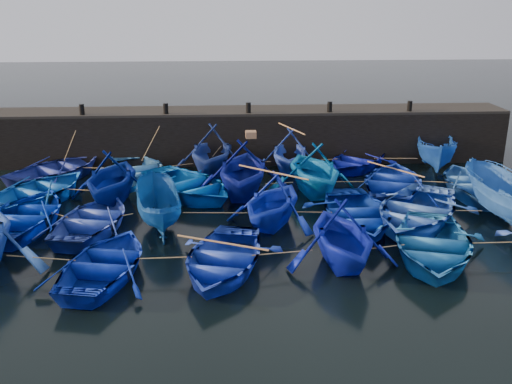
{
  "coord_description": "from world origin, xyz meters",
  "views": [
    {
      "loc": [
        -1.23,
        -17.97,
        7.91
      ],
      "look_at": [
        0.0,
        3.2,
        0.7
      ],
      "focal_mm": 40.0,
      "sensor_mm": 36.0,
      "label": 1
    }
  ],
  "objects": [
    {
      "name": "boat_21",
      "position": [
        -4.8,
        -2.34,
        0.46
      ],
      "size": [
        4.01,
        5.0,
        0.92
      ],
      "primitive_type": "imported",
      "rotation": [
        0.0,
        0.0,
        2.94
      ],
      "color": "#071F93",
      "rests_on": "ground"
    },
    {
      "name": "ground",
      "position": [
        0.0,
        0.0,
        0.0
      ],
      "size": [
        120.0,
        120.0,
        0.0
      ],
      "primitive_type": "plane",
      "color": "black",
      "rests_on": "ground"
    },
    {
      "name": "bollard_0",
      "position": [
        -8.0,
        9.6,
        2.87
      ],
      "size": [
        0.24,
        0.24,
        0.5
      ],
      "primitive_type": "cylinder",
      "color": "black",
      "rests_on": "quay_top"
    },
    {
      "name": "boat_19",
      "position": [
        9.07,
        1.01,
        0.96
      ],
      "size": [
        2.66,
        5.2,
        1.92
      ],
      "primitive_type": "imported",
      "rotation": [
        0.0,
        0.0,
        3.31
      ],
      "color": "#20539F",
      "rests_on": "ground"
    },
    {
      "name": "boat_18",
      "position": [
        5.73,
        1.17,
        0.58
      ],
      "size": [
        6.37,
        6.87,
        1.16
      ],
      "primitive_type": "imported",
      "rotation": [
        0.0,
        0.0,
        -0.56
      ],
      "color": "blue",
      "rests_on": "ground"
    },
    {
      "name": "boat_17",
      "position": [
        3.55,
        1.18,
        0.51
      ],
      "size": [
        3.55,
        4.96,
        1.03
      ],
      "primitive_type": "imported",
      "rotation": [
        0.0,
        0.0,
        -0.0
      ],
      "color": "#092BA4",
      "rests_on": "ground"
    },
    {
      "name": "boat_1",
      "position": [
        -5.17,
        7.37,
        0.49
      ],
      "size": [
        5.0,
        5.67,
        0.98
      ],
      "primitive_type": "imported",
      "rotation": [
        0.0,
        0.0,
        0.42
      ],
      "color": "#316CBF",
      "rests_on": "ground"
    },
    {
      "name": "boat_13",
      "position": [
        -8.4,
        1.73,
        0.51
      ],
      "size": [
        4.06,
        5.3,
        1.02
      ],
      "primitive_type": "imported",
      "rotation": [
        0.0,
        0.0,
        3.03
      ],
      "color": "#00219A",
      "rests_on": "ground"
    },
    {
      "name": "wooden_crate",
      "position": [
        -0.12,
        4.69,
        2.67
      ],
      "size": [
        0.43,
        0.44,
        0.27
      ],
      "primitive_type": "cube",
      "color": "#8B5F3D",
      "rests_on": "boat_9"
    },
    {
      "name": "boat_2",
      "position": [
        -1.8,
        7.99,
        1.2
      ],
      "size": [
        4.48,
        5.02,
        2.4
      ],
      "primitive_type": "imported",
      "rotation": [
        0.0,
        0.0,
        -0.13
      ],
      "color": "navy",
      "rests_on": "ground"
    },
    {
      "name": "boat_8",
      "position": [
        -2.76,
        4.75,
        0.55
      ],
      "size": [
        6.22,
        6.48,
        1.09
      ],
      "primitive_type": "imported",
      "rotation": [
        0.0,
        0.0,
        0.66
      ],
      "color": "#034FBA",
      "rests_on": "ground"
    },
    {
      "name": "bollard_1",
      "position": [
        -4.0,
        9.6,
        2.87
      ],
      "size": [
        0.24,
        0.24,
        0.5
      ],
      "primitive_type": "cylinder",
      "color": "black",
      "rests_on": "quay_top"
    },
    {
      "name": "bollard_4",
      "position": [
        8.0,
        9.6,
        2.87
      ],
      "size": [
        0.24,
        0.24,
        0.5
      ],
      "primitive_type": "cylinder",
      "color": "black",
      "rests_on": "quay_top"
    },
    {
      "name": "boat_4",
      "position": [
        5.16,
        8.4,
        0.46
      ],
      "size": [
        5.25,
        5.43,
        0.92
      ],
      "primitive_type": "imported",
      "rotation": [
        0.0,
        0.0,
        -0.69
      ],
      "color": "#0C1594",
      "rests_on": "ground"
    },
    {
      "name": "loose_oars",
      "position": [
        1.75,
        2.96,
        1.58
      ],
      "size": [
        9.57,
        12.48,
        1.23
      ],
      "color": "#99724C",
      "rests_on": "ground"
    },
    {
      "name": "boat_11",
      "position": [
        5.96,
        4.71,
        0.53
      ],
      "size": [
        5.14,
        6.05,
        1.07
      ],
      "primitive_type": "imported",
      "rotation": [
        0.0,
        0.0,
        2.81
      ],
      "color": "#0E2A99",
      "rests_on": "ground"
    },
    {
      "name": "boat_3",
      "position": [
        1.89,
        8.1,
        1.07
      ],
      "size": [
        4.04,
        4.51,
        2.13
      ],
      "primitive_type": "imported",
      "rotation": [
        0.0,
        0.0,
        -0.14
      ],
      "color": "blue",
      "rests_on": "ground"
    },
    {
      "name": "bollard_3",
      "position": [
        4.0,
        9.6,
        2.87
      ],
      "size": [
        0.24,
        0.24,
        0.5
      ],
      "primitive_type": "cylinder",
      "color": "black",
      "rests_on": "quay_top"
    },
    {
      "name": "boat_7",
      "position": [
        -5.75,
        4.22,
        1.14
      ],
      "size": [
        4.21,
        4.74,
        2.28
      ],
      "primitive_type": "imported",
      "rotation": [
        0.0,
        0.0,
        3.02
      ],
      "color": "navy",
      "rests_on": "ground"
    },
    {
      "name": "boat_23",
      "position": [
        2.33,
        -2.04,
        1.06
      ],
      "size": [
        3.93,
        4.42,
        2.13
      ],
      "primitive_type": "imported",
      "rotation": [
        0.0,
        0.0,
        0.12
      ],
      "color": "#07159A",
      "rests_on": "ground"
    },
    {
      "name": "bollard_2",
      "position": [
        0.0,
        9.6,
        2.87
      ],
      "size": [
        0.24,
        0.24,
        0.5
      ],
      "primitive_type": "cylinder",
      "color": "black",
      "rests_on": "quay_top"
    },
    {
      "name": "quay_top",
      "position": [
        0.0,
        10.5,
        2.56
      ],
      "size": [
        26.0,
        2.5,
        0.12
      ],
      "primitive_type": "cube",
      "color": "black",
      "rests_on": "quay_wall"
    },
    {
      "name": "boat_14",
      "position": [
        -5.91,
        1.24,
        0.47
      ],
      "size": [
        4.11,
        5.1,
        0.94
      ],
      "primitive_type": "imported",
      "rotation": [
        0.0,
        0.0,
        2.93
      ],
      "color": "#253DA8",
      "rests_on": "ground"
    },
    {
      "name": "mooring_ropes",
      "position": [
        0.27,
        4.94,
        0.88
      ],
      "size": [
        17.98,
        11.98,
        2.1
      ],
      "color": "tan",
      "rests_on": "ground"
    },
    {
      "name": "boat_15",
      "position": [
        -3.66,
        1.47,
        0.8
      ],
      "size": [
        2.32,
        4.34,
        1.59
      ],
      "primitive_type": "imported",
      "rotation": [
        0.0,
        0.0,
        3.34
      ],
      "color": "navy",
      "rests_on": "ground"
    },
    {
      "name": "boat_9",
      "position": [
        -0.42,
        4.69,
        1.27
      ],
      "size": [
        4.7,
        5.28,
        2.54
      ],
      "primitive_type": "imported",
      "rotation": [
        0.0,
        0.0,
        3.02
      ],
      "color": "navy",
      "rests_on": "ground"
    },
    {
      "name": "boat_0",
      "position": [
        -8.88,
        7.6,
        0.5
      ],
      "size": [
        5.71,
        5.93,
        1.0
      ],
      "primitive_type": "imported",
      "rotation": [
        0.0,
        0.0,
        2.47
      ],
      "color": "navy",
      "rests_on": "ground"
    },
    {
      "name": "boat_16",
      "position": [
        0.48,
        1.31,
        1.02
      ],
      "size": [
        4.78,
        5.0,
        2.05
      ],
      "primitive_type": "imported",
      "rotation": [
        0.0,
        0.0,
        -0.48
      ],
      "color": "#0C23BB",
      "rests_on": "ground"
    },
    {
      "name": "boat_24",
      "position": [
        5.3,
        -1.8,
        0.53
      ],
      "size": [
        5.0,
        5.98,
        1.07
      ],
      "primitive_type": "imported",
      "rotation": [
        0.0,
        0.0,
        -0.29
      ],
      "color": "#155898",
      "rests_on": "ground"
    },
    {
      "name": "boat_22",
      "position": [
        -1.35,
        -2.3,
        0.48
      ],
      "size": [
        4.35,
        5.31,
        0.96
      ],
      "primitive_type": "imported",
      "rotation": [
        0.0,
        0.0,
        -0.25
      ],
      "color": "#152FAB",
      "rests_on": "ground"
    },
    {
      "name": "boat_10",
      "position": [
        2.56,
        4.8,
        1.17
      ],
      "size": [
        4.58,
        5.07,
        2.34
      ],
      "primitive_type": "imported",
      "rotation": [
        0.0,
        0.0,
        3.32
      ],
      "color": "#0762B3",
      "rests_on": "ground"
    },
    {
      "name": "boat_12",
      "position": [
        9.31,
        4.38,
        0.51
      ],
      "size": [
        3.67,
        5.02,
        1.02
      ],
      "primitive_type": "imported",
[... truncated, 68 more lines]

